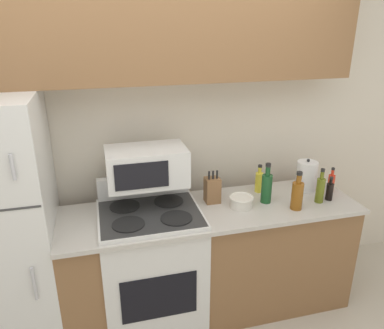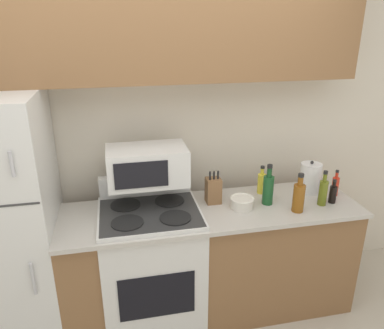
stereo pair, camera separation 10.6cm
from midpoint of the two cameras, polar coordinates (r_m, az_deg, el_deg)
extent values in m
cube|color=beige|center=(2.86, -4.18, 3.97)|extent=(8.00, 0.05, 2.55)
cube|color=brown|center=(2.91, 3.95, -14.54)|extent=(2.11, 0.58, 0.85)
cube|color=#BCB7AD|center=(2.66, 4.31, -7.06)|extent=(2.11, 0.62, 0.03)
cube|color=silver|center=(2.73, -25.44, -8.45)|extent=(0.63, 0.70, 1.73)
cylinder|color=#B7B7BC|center=(2.13, -24.52, 0.02)|extent=(0.02, 0.02, 0.14)
cylinder|color=#B7B7BC|center=(2.47, -21.89, -15.89)|extent=(0.02, 0.02, 0.22)
cube|color=brown|center=(2.55, -4.08, 20.74)|extent=(2.74, 0.31, 0.74)
cube|color=silver|center=(2.81, -4.97, -15.33)|extent=(0.69, 0.58, 0.91)
cube|color=black|center=(2.59, -4.08, -19.44)|extent=(0.50, 0.01, 0.33)
cube|color=#2D2D2D|center=(2.57, -5.29, -7.27)|extent=(0.66, 0.56, 0.01)
cube|color=silver|center=(2.77, -6.05, -3.05)|extent=(0.66, 0.06, 0.16)
cylinder|color=black|center=(2.44, -8.59, -8.77)|extent=(0.21, 0.21, 0.01)
cylinder|color=black|center=(2.47, -1.31, -8.11)|extent=(0.21, 0.21, 0.01)
cylinder|color=black|center=(2.66, -8.98, -6.08)|extent=(0.21, 0.21, 0.01)
cylinder|color=black|center=(2.69, -2.33, -5.51)|extent=(0.21, 0.21, 0.01)
cube|color=silver|center=(2.55, -5.66, -0.11)|extent=(0.54, 0.33, 0.25)
cube|color=black|center=(2.39, -6.47, -1.62)|extent=(0.34, 0.01, 0.18)
cube|color=brown|center=(2.70, 4.40, -3.98)|extent=(0.10, 0.10, 0.19)
cylinder|color=black|center=(2.64, 3.92, -1.72)|extent=(0.01, 0.01, 0.06)
cylinder|color=black|center=(2.64, 4.53, -1.66)|extent=(0.01, 0.01, 0.06)
cylinder|color=black|center=(2.65, 5.14, -1.61)|extent=(0.01, 0.01, 0.06)
cylinder|color=silver|center=(2.67, 8.76, -5.84)|extent=(0.16, 0.16, 0.07)
torus|color=silver|center=(2.65, 8.81, -5.13)|extent=(0.17, 0.17, 0.01)
cylinder|color=#194C23|center=(2.74, 12.61, -3.86)|extent=(0.08, 0.08, 0.21)
cylinder|color=#194C23|center=(2.68, 12.84, -1.18)|extent=(0.03, 0.03, 0.07)
cylinder|color=black|center=(2.66, 12.92, -0.29)|extent=(0.04, 0.04, 0.02)
cylinder|color=black|center=(2.91, 21.64, -4.29)|extent=(0.05, 0.05, 0.13)
cylinder|color=black|center=(2.87, 21.86, -2.79)|extent=(0.02, 0.02, 0.04)
cylinder|color=black|center=(2.86, 21.94, -2.30)|extent=(0.03, 0.03, 0.01)
cylinder|color=#5B6619|center=(2.84, 20.34, -4.12)|extent=(0.06, 0.06, 0.18)
cylinder|color=#5B6619|center=(2.79, 20.65, -1.89)|extent=(0.03, 0.03, 0.06)
cylinder|color=black|center=(2.78, 20.75, -1.15)|extent=(0.03, 0.03, 0.02)
cylinder|color=red|center=(3.03, 21.92, -3.12)|extent=(0.05, 0.05, 0.14)
cylinder|color=red|center=(3.00, 22.16, -1.51)|extent=(0.02, 0.02, 0.04)
cylinder|color=black|center=(2.99, 22.24, -0.98)|extent=(0.02, 0.03, 0.02)
cylinder|color=brown|center=(2.69, 17.03, -4.95)|extent=(0.08, 0.08, 0.20)
cylinder|color=brown|center=(2.63, 17.32, -2.43)|extent=(0.04, 0.04, 0.06)
cylinder|color=black|center=(2.62, 17.42, -1.59)|extent=(0.04, 0.04, 0.02)
cylinder|color=gold|center=(2.90, 11.57, -2.89)|extent=(0.06, 0.06, 0.15)
cylinder|color=gold|center=(2.86, 11.72, -1.04)|extent=(0.03, 0.03, 0.05)
cylinder|color=black|center=(2.85, 11.76, -0.42)|extent=(0.03, 0.03, 0.02)
cylinder|color=white|center=(3.01, 18.54, -1.93)|extent=(0.16, 0.16, 0.23)
sphere|color=black|center=(2.97, 18.82, 0.30)|extent=(0.02, 0.02, 0.02)
camera|label=1|loc=(0.05, -88.76, 0.48)|focal=35.00mm
camera|label=2|loc=(0.05, 91.24, -0.48)|focal=35.00mm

